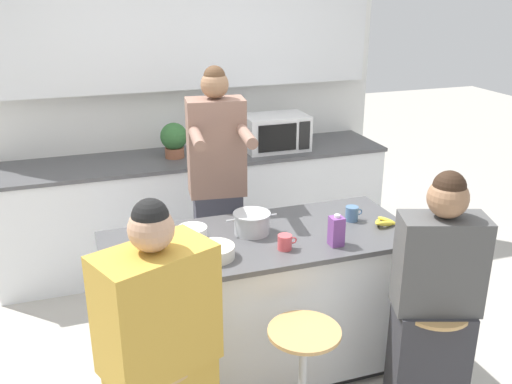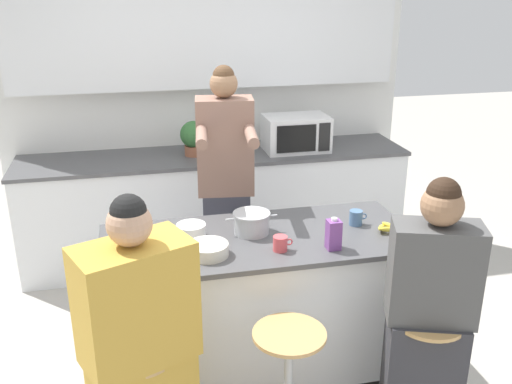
{
  "view_description": "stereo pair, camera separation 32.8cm",
  "coord_description": "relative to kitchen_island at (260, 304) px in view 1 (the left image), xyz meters",
  "views": [
    {
      "loc": [
        -1.0,
        -2.83,
        2.3
      ],
      "look_at": [
        0.0,
        0.08,
        1.15
      ],
      "focal_mm": 40.0,
      "sensor_mm": 36.0,
      "label": 1
    },
    {
      "loc": [
        -0.68,
        -2.92,
        2.3
      ],
      "look_at": [
        0.0,
        0.08,
        1.15
      ],
      "focal_mm": 40.0,
      "sensor_mm": 36.0,
      "label": 2
    }
  ],
  "objects": [
    {
      "name": "potted_plant",
      "position": [
        -0.17,
        1.62,
        0.63
      ],
      "size": [
        0.22,
        0.22,
        0.29
      ],
      "color": "#93563D",
      "rests_on": "back_counter"
    },
    {
      "name": "fruit_bowl",
      "position": [
        -0.32,
        -0.17,
        0.48
      ],
      "size": [
        0.22,
        0.22,
        0.07
      ],
      "color": "silver",
      "rests_on": "kitchen_island"
    },
    {
      "name": "coffee_cup_near",
      "position": [
        0.61,
        0.04,
        0.49
      ],
      "size": [
        0.11,
        0.08,
        0.09
      ],
      "color": "#4C7099",
      "rests_on": "kitchen_island"
    },
    {
      "name": "juice_carton",
      "position": [
        0.36,
        -0.24,
        0.53
      ],
      "size": [
        0.07,
        0.07,
        0.18
      ],
      "color": "#7A428E",
      "rests_on": "kitchen_island"
    },
    {
      "name": "back_counter",
      "position": [
        0.0,
        1.62,
        0.01
      ],
      "size": [
        3.24,
        0.66,
        0.94
      ],
      "color": "silver",
      "rests_on": "ground_plane"
    },
    {
      "name": "microwave",
      "position": [
        0.69,
        1.57,
        0.63
      ],
      "size": [
        0.53,
        0.36,
        0.3
      ],
      "color": "white",
      "rests_on": "back_counter"
    },
    {
      "name": "mixing_bowl_steel",
      "position": [
        -0.38,
        0.08,
        0.49
      ],
      "size": [
        0.17,
        0.17,
        0.08
      ],
      "color": "white",
      "rests_on": "kitchen_island"
    },
    {
      "name": "ground_plane",
      "position": [
        0.0,
        0.0,
        -0.46
      ],
      "size": [
        16.0,
        16.0,
        0.0
      ],
      "primitive_type": "plane",
      "color": "#B2ADA3"
    },
    {
      "name": "bar_stool_rightmost",
      "position": [
        0.72,
        -0.7,
        -0.09
      ],
      "size": [
        0.38,
        0.38,
        0.69
      ],
      "color": "tan",
      "rests_on": "ground_plane"
    },
    {
      "name": "person_cooking",
      "position": [
        -0.08,
        0.63,
        0.44
      ],
      "size": [
        0.44,
        0.61,
        1.8
      ],
      "rotation": [
        0.0,
        0.0,
        -0.13
      ],
      "color": "#383842",
      "rests_on": "ground_plane"
    },
    {
      "name": "wall_back",
      "position": [
        0.0,
        1.93,
        1.09
      ],
      "size": [
        3.49,
        0.22,
        2.7
      ],
      "color": "silver",
      "rests_on": "ground_plane"
    },
    {
      "name": "person_seated_near",
      "position": [
        0.73,
        -0.69,
        0.2
      ],
      "size": [
        0.48,
        0.38,
        1.44
      ],
      "rotation": [
        0.0,
        0.0,
        -0.33
      ],
      "color": "#333338",
      "rests_on": "ground_plane"
    },
    {
      "name": "person_wrapped_blanket",
      "position": [
        -0.71,
        -0.69,
        0.24
      ],
      "size": [
        0.57,
        0.45,
        1.48
      ],
      "rotation": [
        0.0,
        0.0,
        0.39
      ],
      "color": "gold",
      "rests_on": "ground_plane"
    },
    {
      "name": "coffee_cup_far",
      "position": [
        0.07,
        -0.2,
        0.49
      ],
      "size": [
        0.11,
        0.08,
        0.08
      ],
      "color": "#DB4C51",
      "rests_on": "kitchen_island"
    },
    {
      "name": "cooking_pot",
      "position": [
        -0.03,
        0.07,
        0.51
      ],
      "size": [
        0.31,
        0.22,
        0.13
      ],
      "color": "#B7BABC",
      "rests_on": "kitchen_island"
    },
    {
      "name": "kitchen_island",
      "position": [
        0.0,
        0.0,
        0.0
      ],
      "size": [
        1.81,
        0.77,
        0.9
      ],
      "color": "black",
      "rests_on": "ground_plane"
    },
    {
      "name": "banana_bunch",
      "position": [
        0.76,
        -0.1,
        0.47
      ],
      "size": [
        0.17,
        0.12,
        0.05
      ],
      "color": "yellow",
      "rests_on": "kitchen_island"
    },
    {
      "name": "bar_stool_center",
      "position": [
        0.0,
        -0.66,
        -0.09
      ],
      "size": [
        0.38,
        0.38,
        0.69
      ],
      "color": "tan",
      "rests_on": "ground_plane"
    }
  ]
}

